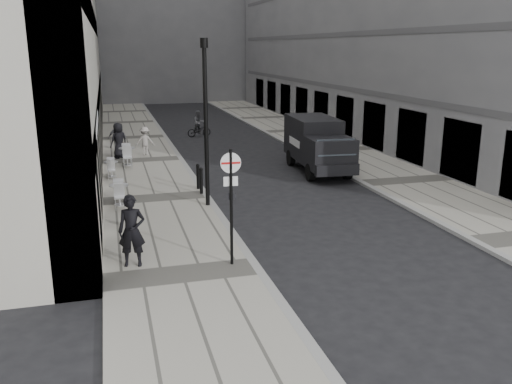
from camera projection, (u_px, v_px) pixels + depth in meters
ground at (288, 316)px, 12.14m from camera, size 120.00×120.00×0.00m
sidewalk at (142, 161)px, 28.39m from camera, size 4.00×60.00×0.12m
far_sidewalk at (336, 151)px, 31.19m from camera, size 4.00×60.00×0.12m
building_far at (146, 0)px, 61.84m from camera, size 24.00×16.00×22.00m
walking_man at (132, 231)px, 14.41m from camera, size 0.78×0.58×1.96m
sign_post at (231, 192)px, 14.23m from camera, size 0.55×0.10×3.17m
lamppost at (206, 115)px, 19.40m from camera, size 0.27×0.27×6.02m
bollard_near at (201, 181)px, 21.71m from camera, size 0.13×0.13×1.00m
bollard_far at (198, 177)px, 22.44m from camera, size 0.13×0.13×0.99m
panel_van at (317, 142)px, 25.94m from camera, size 2.34×5.50×2.53m
cyclist at (199, 127)px, 36.24m from camera, size 1.71×0.89×1.75m
pedestrian_a at (117, 138)px, 29.94m from camera, size 1.02×0.47×1.70m
pedestrian_b at (145, 141)px, 29.41m from camera, size 1.07×0.71×1.55m
pedestrian_c at (119, 141)px, 28.54m from camera, size 1.09×0.95×1.88m
cafe_table_near at (119, 193)px, 20.13m from camera, size 0.71×1.60×0.91m
cafe_table_mid at (111, 168)px, 24.58m from camera, size 0.64×1.44×0.82m
cafe_table_far at (127, 155)px, 26.92m from camera, size 0.80×1.80×1.03m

